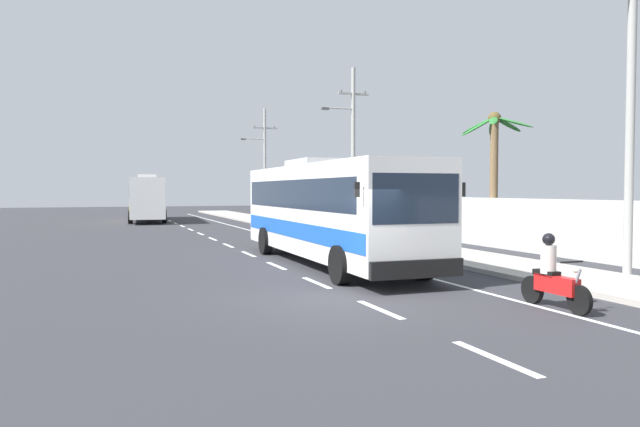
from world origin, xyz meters
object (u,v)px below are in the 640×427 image
pedestrian_far_walk (310,214)px  motorcycle_trailing (313,227)px  motorcycle_beside_bus (553,278)px  coach_bus_far_lane (147,197)px  palm_nearest (325,174)px  palm_second (494,154)px  coach_bus_foreground (328,208)px  utility_pole_far (264,160)px  utility_pole_nearest (629,85)px  pedestrian_near_kerb (372,218)px  utility_pole_mid (352,146)px  pedestrian_midwalk (332,216)px

pedestrian_far_walk → motorcycle_trailing: bearing=30.7°
motorcycle_beside_bus → motorcycle_trailing: bearing=86.8°
motorcycle_trailing → coach_bus_far_lane: bearing=105.8°
palm_nearest → palm_second: 20.30m
coach_bus_foreground → motorcycle_beside_bus: 8.90m
pedestrian_far_walk → utility_pole_far: size_ratio=0.17×
coach_bus_far_lane → utility_pole_nearest: utility_pole_nearest is taller
utility_pole_nearest → motorcycle_trailing: bearing=104.5°
motorcycle_beside_bus → pedestrian_near_kerb: (4.04, 17.06, 0.41)m
motorcycle_trailing → utility_pole_far: utility_pole_far is taller
utility_pole_mid → coach_bus_far_lane: bearing=121.6°
pedestrian_midwalk → palm_second: bearing=155.1°
utility_pole_far → palm_second: utility_pole_far is taller
palm_nearest → pedestrian_far_walk: bearing=-116.9°
utility_pole_nearest → utility_pole_mid: size_ratio=1.04×
motorcycle_trailing → utility_pole_far: bearing=80.1°
motorcycle_trailing → utility_pole_mid: bearing=48.8°
pedestrian_near_kerb → pedestrian_far_walk: bearing=-60.0°
coach_bus_far_lane → motorcycle_beside_bus: bearing=-82.5°
pedestrian_midwalk → palm_nearest: size_ratio=0.34×
pedestrian_far_walk → palm_nearest: (4.02, 7.93, 2.64)m
coach_bus_foreground → pedestrian_far_walk: bearing=72.3°
utility_pole_nearest → palm_nearest: bearing=85.3°
pedestrian_near_kerb → utility_pole_nearest: size_ratio=0.17×
motorcycle_beside_bus → pedestrian_near_kerb: pedestrian_near_kerb is taller
utility_pole_nearest → palm_second: (2.50, 9.21, -1.33)m
coach_bus_far_lane → coach_bus_foreground: bearing=-83.4°
pedestrian_near_kerb → palm_nearest: palm_nearest is taller
pedestrian_near_kerb → palm_second: (3.30, -5.34, 2.98)m
motorcycle_trailing → pedestrian_far_walk: (2.29, 6.68, 0.37)m
utility_pole_mid → motorcycle_trailing: bearing=-131.2°
motorcycle_trailing → pedestrian_far_walk: size_ratio=1.15×
motorcycle_beside_bus → pedestrian_far_walk: size_ratio=1.14×
motorcycle_beside_bus → utility_pole_nearest: bearing=27.5°
motorcycle_beside_bus → utility_pole_nearest: (4.83, 2.52, 4.73)m
coach_bus_foreground → palm_nearest: 25.09m
coach_bus_foreground → pedestrian_near_kerb: coach_bus_foreground is taller
utility_pole_mid → utility_pole_far: (0.03, 19.76, 0.07)m
coach_bus_foreground → palm_second: palm_second is taller
coach_bus_foreground → utility_pole_nearest: size_ratio=1.21×
palm_second → palm_nearest: bearing=90.2°
motorcycle_beside_bus → coach_bus_far_lane: bearing=97.5°
motorcycle_beside_bus → pedestrian_near_kerb: bearing=76.7°
coach_bus_far_lane → pedestrian_midwalk: 20.56m
coach_bus_far_lane → palm_nearest: 14.50m
palm_nearest → palm_second: size_ratio=0.84×
utility_pole_nearest → coach_bus_foreground: bearing=136.6°
utility_pole_mid → pedestrian_midwalk: bearing=-138.3°
motorcycle_beside_bus → utility_pole_mid: bearing=76.8°
pedestrian_midwalk → pedestrian_far_walk: bearing=-51.3°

